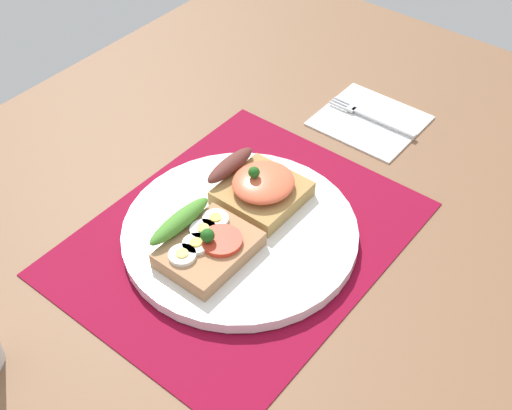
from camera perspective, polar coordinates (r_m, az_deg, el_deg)
The scene contains 7 objects.
ground_plane at distance 81.17cm, azimuth -1.32°, elevation -3.61°, with size 120.00×90.00×3.20cm, color brown.
placemat at distance 79.89cm, azimuth -1.34°, elevation -2.77°, with size 40.27×32.20×0.30cm, color maroon.
plate at distance 79.26cm, azimuth -1.35°, elevation -2.34°, with size 27.79×27.79×1.44cm, color white.
sandwich_egg_tomato at distance 75.24cm, azimuth -4.37°, elevation -3.29°, with size 10.64×9.53×4.12cm.
sandwich_salmon at distance 81.10cm, azimuth 0.27°, elevation 1.58°, with size 9.51×10.66×5.33cm.
napkin at distance 98.31cm, azimuth 9.63°, elevation 7.13°, with size 13.03×13.94×0.60cm, color white.
fork at distance 98.26cm, azimuth 9.59°, elevation 7.45°, with size 1.62×13.83×0.32cm.
Camera 1 is at (-41.70, -35.43, 58.36)cm, focal length 47.16 mm.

